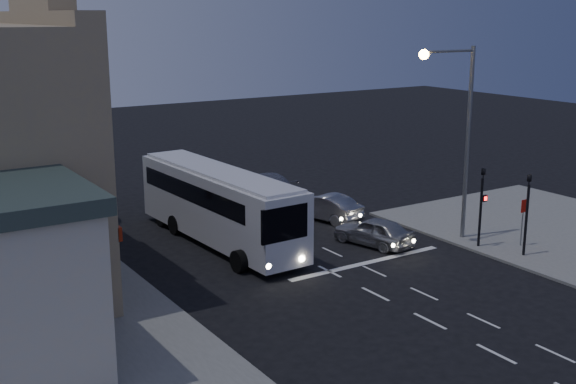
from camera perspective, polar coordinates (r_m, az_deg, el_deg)
ground at (r=29.01m, az=5.65°, el=-7.42°), size 120.00×120.00×0.00m
road_markings at (r=32.20m, az=3.79°, el=-5.18°), size 8.00×30.55×0.01m
tour_bus at (r=33.79m, az=-5.48°, el=-0.92°), size 2.88×11.59×3.53m
car_suv at (r=33.88m, az=6.80°, el=-3.09°), size 2.55×4.22×1.34m
car_sedan_a at (r=37.86m, az=2.95°, el=-1.18°), size 2.39×4.39×1.37m
car_sedan_b at (r=42.48m, az=-1.69°, el=0.57°), size 2.70×5.28×1.47m
traffic_signal_main at (r=33.84m, az=15.06°, el=-0.43°), size 0.25×0.35×4.10m
traffic_signal_side at (r=33.13m, az=18.40°, el=-0.97°), size 0.18×0.15×4.10m
regulatory_sign at (r=34.68m, az=18.11°, el=-1.71°), size 0.45×0.12×2.20m
streetlight at (r=33.98m, az=13.35°, el=5.43°), size 3.32×0.44×9.00m
street_tree at (r=37.62m, az=-18.98°, el=3.93°), size 4.00×4.00×6.20m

